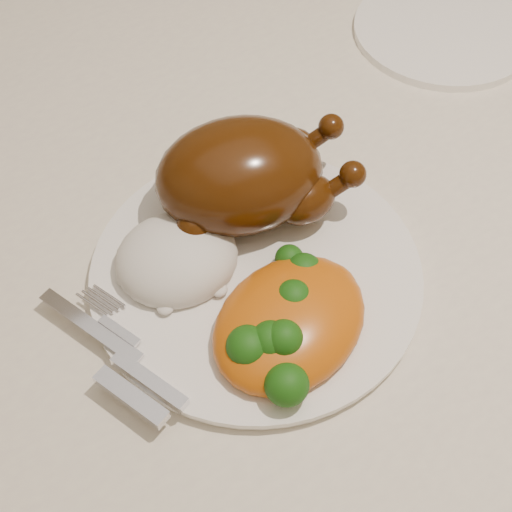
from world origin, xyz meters
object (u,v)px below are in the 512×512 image
dining_table (316,217)px  side_plate (443,31)px  dinner_plate (256,274)px  roast_chicken (245,175)px

dining_table → side_plate: size_ratio=7.65×
dining_table → dinner_plate: dinner_plate is taller
side_plate → roast_chicken: 0.37m
dinner_plate → roast_chicken: size_ratio=1.43×
dinner_plate → side_plate: (0.37, 0.18, -0.00)m
side_plate → roast_chicken: (-0.34, -0.11, 0.05)m
dining_table → roast_chicken: size_ratio=8.02×
roast_chicken → dinner_plate: bearing=-96.1°
dining_table → roast_chicken: (-0.11, -0.03, 0.16)m
dining_table → dinner_plate: (-0.14, -0.09, 0.11)m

